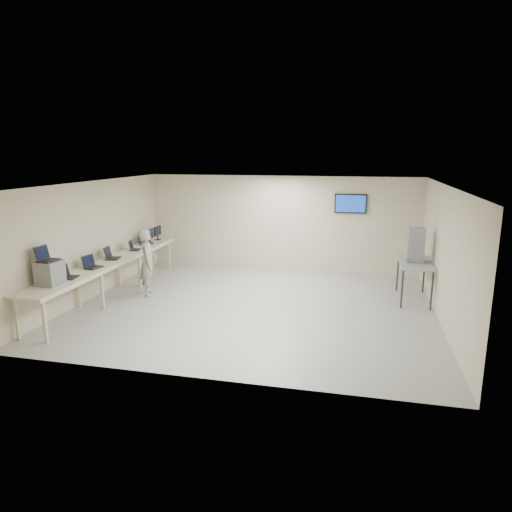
% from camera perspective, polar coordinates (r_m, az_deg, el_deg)
% --- Properties ---
extents(room, '(8.01, 7.01, 2.81)m').
position_cam_1_polar(room, '(10.21, 0.00, 1.24)').
color(room, '#979797').
rests_on(room, ground).
extents(workbench, '(0.76, 6.00, 0.90)m').
position_cam_1_polar(workbench, '(11.62, -17.75, -0.89)').
color(workbench, beige).
rests_on(workbench, ground).
extents(equipment_box, '(0.41, 0.47, 0.48)m').
position_cam_1_polar(equipment_box, '(9.88, -24.37, -1.93)').
color(equipment_box, slate).
rests_on(equipment_box, workbench).
extents(laptop_on_box, '(0.34, 0.40, 0.30)m').
position_cam_1_polar(laptop_on_box, '(9.85, -24.81, -0.12)').
color(laptop_on_box, black).
rests_on(laptop_on_box, equipment_box).
extents(laptop_0, '(0.33, 0.39, 0.28)m').
position_cam_1_polar(laptop_0, '(10.30, -22.48, -2.15)').
color(laptop_0, black).
rests_on(laptop_0, workbench).
extents(laptop_1, '(0.37, 0.42, 0.30)m').
position_cam_1_polar(laptop_1, '(10.98, -19.87, -1.03)').
color(laptop_1, black).
rests_on(laptop_1, workbench).
extents(laptop_2, '(0.38, 0.43, 0.30)m').
position_cam_1_polar(laptop_2, '(11.78, -17.68, 0.04)').
color(laptop_2, black).
rests_on(laptop_2, workbench).
extents(laptop_3, '(0.34, 0.38, 0.26)m').
position_cam_1_polar(laptop_3, '(12.66, -15.08, 1.03)').
color(laptop_3, black).
rests_on(laptop_3, workbench).
extents(laptop_4, '(0.34, 0.38, 0.27)m').
position_cam_1_polar(laptop_4, '(13.34, -13.75, 1.70)').
color(laptop_4, black).
rests_on(laptop_4, workbench).
extents(monitor_near, '(0.18, 0.41, 0.41)m').
position_cam_1_polar(monitor_near, '(13.48, -13.13, 2.61)').
color(monitor_near, black).
rests_on(monitor_near, workbench).
extents(monitor_far, '(0.18, 0.41, 0.41)m').
position_cam_1_polar(monitor_far, '(13.94, -12.20, 2.99)').
color(monitor_far, black).
rests_on(monitor_far, workbench).
extents(soldier, '(0.60, 0.71, 1.65)m').
position_cam_1_polar(soldier, '(11.48, -13.38, -0.79)').
color(soldier, gray).
rests_on(soldier, ground).
extents(side_table, '(0.74, 1.58, 0.95)m').
position_cam_1_polar(side_table, '(11.42, 19.25, -0.99)').
color(side_table, gray).
rests_on(side_table, ground).
extents(storage_bins, '(0.38, 0.42, 0.80)m').
position_cam_1_polar(storage_bins, '(11.32, 19.33, 1.33)').
color(storage_bins, '#8B939F').
rests_on(storage_bins, side_table).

